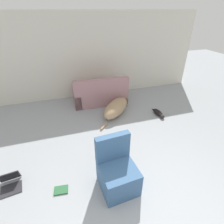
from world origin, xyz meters
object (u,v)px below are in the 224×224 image
at_px(side_chair, 117,173).
at_px(cat, 158,113).
at_px(dog, 116,107).
at_px(laptop_open, 10,182).
at_px(couch, 100,94).
at_px(book_green, 61,190).

bearing_deg(side_chair, cat, 40.29).
xyz_separation_m(dog, laptop_open, (-2.54, -1.77, -0.11)).
distance_m(couch, side_chair, 3.24).
height_order(laptop_open, book_green, laptop_open).
distance_m(couch, book_green, 3.35).
distance_m(cat, book_green, 3.31).
xyz_separation_m(couch, side_chair, (-0.49, -3.20, 0.03)).
bearing_deg(couch, side_chair, 83.27).
bearing_deg(book_green, side_chair, -10.69).
xyz_separation_m(dog, book_green, (-1.71, -2.14, -0.19)).
bearing_deg(cat, dog, -113.11).
distance_m(cat, laptop_open, 3.90).
bearing_deg(laptop_open, cat, 11.73).
relative_size(couch, book_green, 6.82).
relative_size(couch, cat, 2.73).
xyz_separation_m(cat, laptop_open, (-3.68, -1.31, 0.02)).
bearing_deg(laptop_open, couch, 41.56).
bearing_deg(cat, book_green, -60.85).
xyz_separation_m(cat, side_chair, (-1.90, -1.86, 0.25)).
distance_m(laptop_open, side_chair, 1.87).
relative_size(cat, book_green, 2.49).
bearing_deg(laptop_open, side_chair, -25.22).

